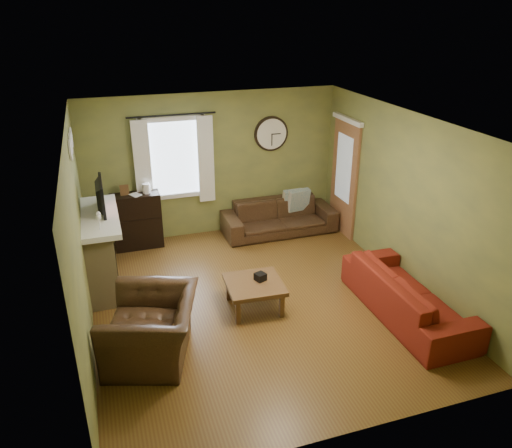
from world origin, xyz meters
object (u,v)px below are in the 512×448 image
object	(u,v)px
armchair	(152,328)
coffee_table	(254,295)
sofa_brown	(279,217)
sofa_red	(408,294)
bookshelf	(137,221)

from	to	relation	value
armchair	coffee_table	size ratio (longest dim) A/B	1.55
sofa_brown	coffee_table	distance (m)	2.62
sofa_brown	sofa_red	size ratio (longest dim) A/B	0.94
armchair	coffee_table	bearing A→B (deg)	129.91
sofa_brown	armchair	distance (m)	4.00
bookshelf	coffee_table	world-z (taller)	bookshelf
sofa_red	armchair	bearing A→B (deg)	86.59
sofa_brown	sofa_red	distance (m)	3.20
coffee_table	armchair	bearing A→B (deg)	-157.99
armchair	sofa_red	bearing A→B (deg)	104.49
bookshelf	sofa_brown	xyz separation A→B (m)	(2.58, -0.19, -0.19)
armchair	coffee_table	world-z (taller)	armchair
sofa_red	coffee_table	distance (m)	2.11
sofa_red	coffee_table	size ratio (longest dim) A/B	2.87
bookshelf	sofa_brown	size ratio (longest dim) A/B	0.47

